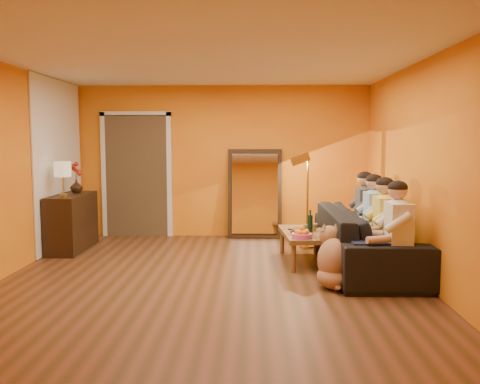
{
  "coord_description": "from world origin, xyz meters",
  "views": [
    {
      "loc": [
        0.52,
        -6.02,
        1.66
      ],
      "look_at": [
        0.35,
        0.5,
        1.0
      ],
      "focal_mm": 38.0,
      "sensor_mm": 36.0,
      "label": 1
    }
  ],
  "objects_px": {
    "sofa": "(366,239)",
    "tumbler": "(314,227)",
    "sideboard": "(72,222)",
    "dog": "(334,256)",
    "floor_lamp": "(308,202)",
    "person_mid_left": "(385,227)",
    "wine_bottle": "(310,221)",
    "vase": "(76,186)",
    "person_far_right": "(365,214)",
    "table_lamp": "(63,179)",
    "coffee_table": "(306,247)",
    "laptop": "(316,227)",
    "mirror_frame": "(255,193)",
    "person_mid_right": "(374,220)",
    "person_far_left": "(398,236)"
  },
  "relations": [
    {
      "from": "sofa",
      "to": "tumbler",
      "type": "distance_m",
      "value": 0.75
    },
    {
      "from": "sideboard",
      "to": "dog",
      "type": "relative_size",
      "value": 1.65
    },
    {
      "from": "floor_lamp",
      "to": "person_mid_left",
      "type": "bearing_deg",
      "value": -65.04
    },
    {
      "from": "sofa",
      "to": "wine_bottle",
      "type": "xyz_separation_m",
      "value": [
        -0.71,
        0.22,
        0.19
      ]
    },
    {
      "from": "vase",
      "to": "person_far_right",
      "type": "bearing_deg",
      "value": -7.52
    },
    {
      "from": "sofa",
      "to": "person_far_right",
      "type": "bearing_deg",
      "value": -11.31
    },
    {
      "from": "table_lamp",
      "to": "wine_bottle",
      "type": "bearing_deg",
      "value": -7.41
    },
    {
      "from": "tumbler",
      "to": "sofa",
      "type": "bearing_deg",
      "value": -31.29
    },
    {
      "from": "coffee_table",
      "to": "tumbler",
      "type": "relative_size",
      "value": 11.96
    },
    {
      "from": "dog",
      "to": "person_mid_left",
      "type": "height_order",
      "value": "person_mid_left"
    },
    {
      "from": "wine_bottle",
      "to": "sideboard",
      "type": "bearing_deg",
      "value": 167.86
    },
    {
      "from": "dog",
      "to": "laptop",
      "type": "relative_size",
      "value": 2.15
    },
    {
      "from": "sideboard",
      "to": "wine_bottle",
      "type": "distance_m",
      "value": 3.62
    },
    {
      "from": "sofa",
      "to": "floor_lamp",
      "type": "height_order",
      "value": "floor_lamp"
    },
    {
      "from": "mirror_frame",
      "to": "person_mid_right",
      "type": "height_order",
      "value": "mirror_frame"
    },
    {
      "from": "sofa",
      "to": "person_far_right",
      "type": "distance_m",
      "value": 0.7
    },
    {
      "from": "sideboard",
      "to": "laptop",
      "type": "height_order",
      "value": "sideboard"
    },
    {
      "from": "coffee_table",
      "to": "wine_bottle",
      "type": "xyz_separation_m",
      "value": [
        0.05,
        -0.05,
        0.37
      ]
    },
    {
      "from": "person_far_right",
      "to": "laptop",
      "type": "xyz_separation_m",
      "value": [
        -0.71,
        -0.03,
        -0.18
      ]
    },
    {
      "from": "floor_lamp",
      "to": "person_mid_right",
      "type": "bearing_deg",
      "value": -54.91
    },
    {
      "from": "person_mid_right",
      "to": "sofa",
      "type": "bearing_deg",
      "value": -142.43
    },
    {
      "from": "floor_lamp",
      "to": "sofa",
      "type": "bearing_deg",
      "value": -61.89
    },
    {
      "from": "table_lamp",
      "to": "coffee_table",
      "type": "distance_m",
      "value": 3.62
    },
    {
      "from": "sideboard",
      "to": "dog",
      "type": "distance_m",
      "value": 4.14
    },
    {
      "from": "person_mid_right",
      "to": "dog",
      "type": "bearing_deg",
      "value": -124.3
    },
    {
      "from": "mirror_frame",
      "to": "person_mid_right",
      "type": "bearing_deg",
      "value": -51.09
    },
    {
      "from": "tumbler",
      "to": "wine_bottle",
      "type": "bearing_deg",
      "value": -112.38
    },
    {
      "from": "sideboard",
      "to": "person_far_left",
      "type": "height_order",
      "value": "person_far_left"
    },
    {
      "from": "sofa",
      "to": "person_mid_right",
      "type": "relative_size",
      "value": 2.14
    },
    {
      "from": "wine_bottle",
      "to": "tumbler",
      "type": "distance_m",
      "value": 0.21
    },
    {
      "from": "wine_bottle",
      "to": "vase",
      "type": "distance_m",
      "value": 3.69
    },
    {
      "from": "laptop",
      "to": "tumbler",
      "type": "bearing_deg",
      "value": -138.96
    },
    {
      "from": "floor_lamp",
      "to": "wine_bottle",
      "type": "relative_size",
      "value": 4.65
    },
    {
      "from": "tumbler",
      "to": "laptop",
      "type": "height_order",
      "value": "tumbler"
    },
    {
      "from": "coffee_table",
      "to": "vase",
      "type": "xyz_separation_m",
      "value": [
        -3.48,
        0.96,
        0.74
      ]
    },
    {
      "from": "vase",
      "to": "laptop",
      "type": "bearing_deg",
      "value": -9.45
    },
    {
      "from": "sofa",
      "to": "person_far_left",
      "type": "xyz_separation_m",
      "value": [
        0.13,
        -1.0,
        0.23
      ]
    },
    {
      "from": "table_lamp",
      "to": "vase",
      "type": "xyz_separation_m",
      "value": [
        0.0,
        0.55,
        -0.16
      ]
    },
    {
      "from": "floor_lamp",
      "to": "tumbler",
      "type": "bearing_deg",
      "value": -90.03
    },
    {
      "from": "floor_lamp",
      "to": "wine_bottle",
      "type": "distance_m",
      "value": 0.98
    },
    {
      "from": "coffee_table",
      "to": "person_far_right",
      "type": "xyz_separation_m",
      "value": [
        0.89,
        0.38,
        0.4
      ]
    },
    {
      "from": "person_mid_left",
      "to": "person_far_right",
      "type": "height_order",
      "value": "same"
    },
    {
      "from": "person_far_left",
      "to": "floor_lamp",
      "type": "bearing_deg",
      "value": 109.41
    },
    {
      "from": "mirror_frame",
      "to": "tumbler",
      "type": "relative_size",
      "value": 14.9
    },
    {
      "from": "sofa",
      "to": "dog",
      "type": "distance_m",
      "value": 1.08
    },
    {
      "from": "person_mid_left",
      "to": "person_mid_right",
      "type": "xyz_separation_m",
      "value": [
        0.0,
        0.55,
        0.0
      ]
    },
    {
      "from": "dog",
      "to": "person_far_right",
      "type": "height_order",
      "value": "person_far_right"
    },
    {
      "from": "coffee_table",
      "to": "floor_lamp",
      "type": "distance_m",
      "value": 1.06
    },
    {
      "from": "tumbler",
      "to": "person_mid_right",
      "type": "bearing_deg",
      "value": -20.53
    },
    {
      "from": "wine_bottle",
      "to": "tumbler",
      "type": "relative_size",
      "value": 3.04
    }
  ]
}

